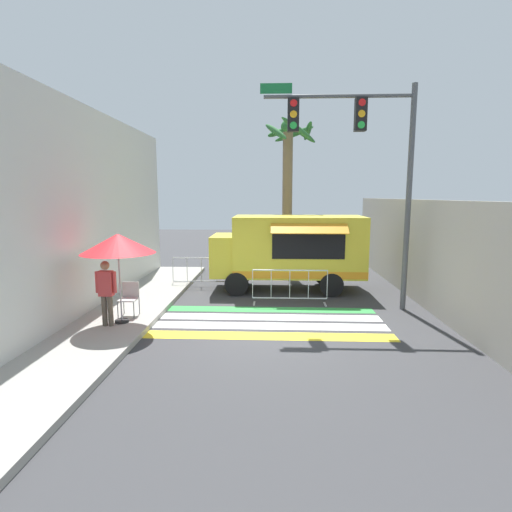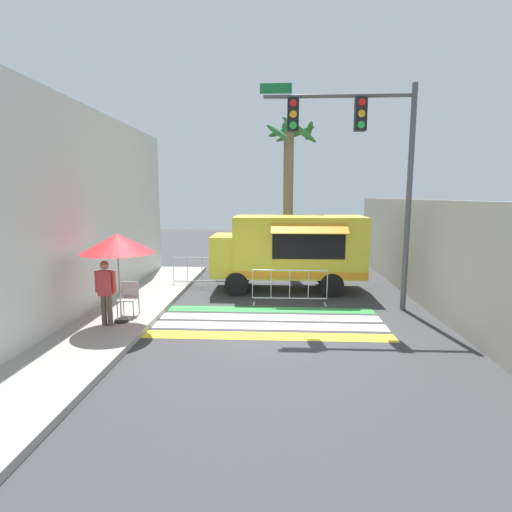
# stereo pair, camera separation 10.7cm
# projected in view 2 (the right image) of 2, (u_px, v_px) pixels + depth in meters

# --- Properties ---
(ground_plane) EXTENTS (60.00, 60.00, 0.00)m
(ground_plane) POSITION_uv_depth(u_px,v_px,m) (264.00, 329.00, 10.23)
(ground_plane) COLOR #38383A
(sidewalk_left) EXTENTS (4.40, 16.00, 0.15)m
(sidewalk_left) POSITION_uv_depth(u_px,v_px,m) (69.00, 323.00, 10.48)
(sidewalk_left) COLOR #99968E
(sidewalk_left) RESTS_ON ground_plane
(building_left_facade) EXTENTS (0.25, 16.00, 5.86)m
(building_left_facade) POSITION_uv_depth(u_px,v_px,m) (62.00, 214.00, 10.05)
(building_left_facade) COLOR silver
(building_left_facade) RESTS_ON ground_plane
(concrete_wall_right) EXTENTS (0.20, 16.00, 3.26)m
(concrete_wall_right) POSITION_uv_depth(u_px,v_px,m) (420.00, 251.00, 12.70)
(concrete_wall_right) COLOR #A39E93
(concrete_wall_right) RESTS_ON ground_plane
(crosswalk_painted) EXTENTS (6.40, 2.84, 0.01)m
(crosswalk_painted) POSITION_uv_depth(u_px,v_px,m) (264.00, 321.00, 10.82)
(crosswalk_painted) COLOR yellow
(crosswalk_painted) RESTS_ON ground_plane
(food_truck) EXTENTS (5.34, 2.53, 2.66)m
(food_truck) POSITION_uv_depth(u_px,v_px,m) (287.00, 248.00, 14.26)
(food_truck) COLOR yellow
(food_truck) RESTS_ON ground_plane
(traffic_signal_pole) EXTENTS (4.38, 0.29, 6.50)m
(traffic_signal_pole) POSITION_uv_depth(u_px,v_px,m) (363.00, 149.00, 11.33)
(traffic_signal_pole) COLOR #515456
(traffic_signal_pole) RESTS_ON ground_plane
(patio_umbrella) EXTENTS (1.85, 1.85, 2.30)m
(patio_umbrella) POSITION_uv_depth(u_px,v_px,m) (117.00, 244.00, 10.02)
(patio_umbrella) COLOR black
(patio_umbrella) RESTS_ON sidewalk_left
(folding_chair) EXTENTS (0.46, 0.46, 0.90)m
(folding_chair) POSITION_uv_depth(u_px,v_px,m) (129.00, 295.00, 10.87)
(folding_chair) COLOR #4C4C51
(folding_chair) RESTS_ON sidewalk_left
(vendor_person) EXTENTS (0.53, 0.22, 1.65)m
(vendor_person) POSITION_uv_depth(u_px,v_px,m) (106.00, 289.00, 9.91)
(vendor_person) COLOR brown
(vendor_person) RESTS_ON sidewalk_left
(barricade_front) EXTENTS (2.35, 0.44, 1.11)m
(barricade_front) POSITION_uv_depth(u_px,v_px,m) (290.00, 287.00, 12.43)
(barricade_front) COLOR #B7BABF
(barricade_front) RESTS_ON ground_plane
(barricade_side) EXTENTS (2.17, 0.44, 1.11)m
(barricade_side) POSITION_uv_depth(u_px,v_px,m) (202.00, 272.00, 14.92)
(barricade_side) COLOR #B7BABF
(barricade_side) RESTS_ON ground_plane
(palm_tree) EXTENTS (2.23, 2.51, 6.50)m
(palm_tree) POSITION_uv_depth(u_px,v_px,m) (289.00, 176.00, 16.78)
(palm_tree) COLOR #7A664C
(palm_tree) RESTS_ON ground_plane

